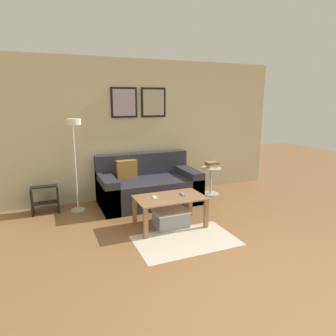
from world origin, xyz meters
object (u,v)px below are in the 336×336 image
Objects in this scene: side_table at (211,178)px; cell_phone at (155,197)px; couch at (148,187)px; step_stool at (45,199)px; storage_bin at (171,218)px; remote_control at (183,194)px; book_stack at (212,165)px; floor_lamp at (75,146)px; coffee_table at (170,202)px.

side_table reaches higher than cell_phone.
step_stool is at bearing 173.68° from couch.
remote_control is (0.21, 0.05, 0.33)m from storage_bin.
storage_bin is at bearing -140.23° from book_stack.
remote_control is at bearing -34.07° from step_stool.
book_stack is 1.80× the size of cell_phone.
floor_lamp is 10.32× the size of remote_control.
floor_lamp reaches higher than remote_control.
side_table is (1.30, -0.01, 0.02)m from couch.
coffee_table is at bearing -141.17° from book_stack.
book_stack reaches higher than step_stool.
storage_bin is at bearing -42.01° from floor_lamp.
couch is 1.13× the size of floor_lamp.
couch reaches higher than coffee_table.
couch is 1.12m from remote_control.
cell_phone is at bearing -40.22° from step_stool.
side_table is (1.34, 1.14, 0.20)m from storage_bin.
floor_lamp reaches higher than book_stack.
remote_control is at bearing -36.02° from floor_lamp.
storage_bin is (0.00, -0.03, -0.24)m from coffee_table.
step_stool is at bearing 141.64° from storage_bin.
side_table is at bearing 50.10° from remote_control.
remote_control is (1.39, -1.01, -0.66)m from floor_lamp.
couch reaches higher than step_stool.
storage_bin is 1.99× the size of book_stack.
step_stool is at bearing 151.80° from floor_lamp.
storage_bin is at bearing -159.78° from remote_control.
step_stool is (-1.69, 1.34, 0.11)m from storage_bin.
side_table reaches higher than coffee_table.
coffee_table is 6.68× the size of remote_control.
floor_lamp is at bearing 142.47° from cell_phone.
book_stack reaches higher than cell_phone.
floor_lamp is 1.05m from step_stool.
couch is at bearing 87.62° from coffee_table.
couch is at bearing 3.72° from floor_lamp.
side_table is at bearing 1.64° from floor_lamp.
storage_bin is 1.77m from side_table.
couch is at bearing 87.86° from storage_bin.
side_table is 1.58m from remote_control.
couch reaches higher than storage_bin.
side_table is 1.88m from cell_phone.
storage_bin is 0.40m from cell_phone.
storage_bin is 2.16m from step_stool.
book_stack reaches higher than side_table.
side_table is at bearing -0.33° from couch.
coffee_table is at bearing -7.55° from cell_phone.
book_stack is (2.54, 0.06, -0.52)m from floor_lamp.
cell_phone reaches higher than coffee_table.
coffee_table is at bearing -92.38° from couch.
remote_control is at bearing -81.26° from couch.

